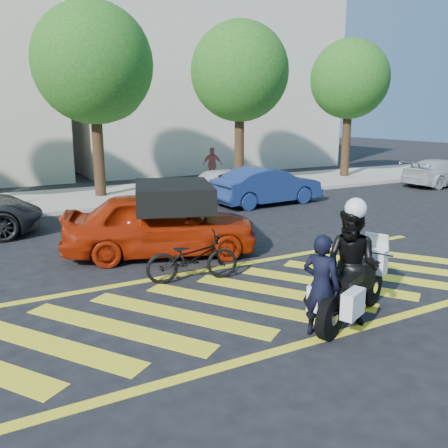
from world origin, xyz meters
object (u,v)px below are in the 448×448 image
officer_bike (321,286)px  police_motorcycle (352,289)px  red_convertible (161,223)px  parked_right (267,186)px  parked_mid_right (231,184)px  officer_moto (352,266)px  parked_far_right (442,173)px  bicycle (192,258)px

officer_bike → police_motorcycle: (0.81, 0.16, -0.25)m
red_convertible → parked_right: bearing=-35.9°
police_motorcycle → parked_mid_right: (3.76, 10.83, 0.09)m
parked_mid_right → officer_moto: bearing=157.7°
police_motorcycle → parked_far_right: parked_far_right is taller
parked_far_right → red_convertible: bearing=103.4°
bicycle → police_motorcycle: size_ratio=0.85×
police_motorcycle → officer_bike: bearing=167.6°
police_motorcycle → red_convertible: red_convertible is taller
police_motorcycle → parked_far_right: (14.56, 9.43, 0.06)m
officer_moto → officer_bike: bearing=-101.1°
officer_bike → bicycle: bearing=-14.8°
red_convertible → parked_right: size_ratio=1.08×
officer_bike → parked_right: officer_bike is taller
parked_far_right → parked_mid_right: bearing=80.9°
officer_moto → parked_right: bearing=130.4°
parked_mid_right → parked_far_right: 10.89m
officer_bike → red_convertible: size_ratio=0.35×
officer_bike → parked_far_right: officer_bike is taller
officer_bike → police_motorcycle: size_ratio=0.73×
parked_far_right → parked_right: bearing=88.3°
bicycle → parked_mid_right: size_ratio=0.49×
bicycle → officer_moto: officer_moto is taller
police_motorcycle → parked_mid_right: parked_mid_right is taller
police_motorcycle → parked_right: bearing=40.5°
parked_far_right → police_motorcycle: bearing=121.2°
officer_bike → red_convertible: bearing=-20.7°
police_motorcycle → red_convertible: 5.32m
bicycle → parked_far_right: bearing=-56.2°
officer_moto → parked_far_right: officer_moto is taller
red_convertible → parked_right: 7.35m
parked_right → parked_far_right: (10.00, 0.00, -0.08)m
police_motorcycle → officer_moto: size_ratio=1.17×
officer_bike → police_motorcycle: 0.86m
officer_bike → parked_far_right: bearing=-85.0°
police_motorcycle → red_convertible: size_ratio=0.49×
police_motorcycle → officer_moto: bearing=117.6°
red_convertible → parked_mid_right: size_ratio=1.19×
bicycle → police_motorcycle: bearing=-141.6°
officer_bike → officer_moto: size_ratio=0.85×
bicycle → police_motorcycle: police_motorcycle is taller
officer_moto → red_convertible: (-1.38, 5.11, -0.18)m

